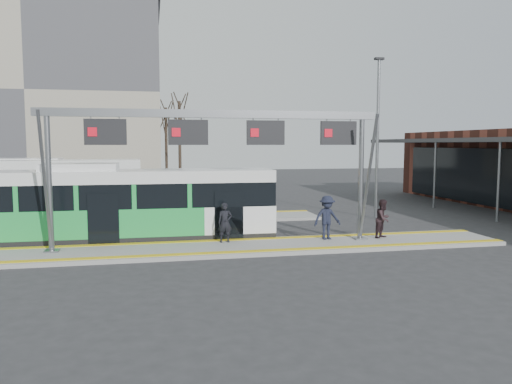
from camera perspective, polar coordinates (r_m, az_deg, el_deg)
ground at (r=19.38m, az=-3.07°, el=-6.60°), size 120.00×120.00×0.00m
platform_main at (r=19.36m, az=-3.07°, el=-6.38°), size 22.00×3.00×0.15m
platform_second at (r=27.05m, az=-14.10°, el=-3.14°), size 20.00×3.00×0.15m
tactile_main at (r=19.35m, az=-3.07°, el=-6.14°), size 22.00×2.65×0.02m
tactile_second at (r=28.18m, az=-14.01°, el=-2.62°), size 20.00×0.35×0.02m
gantry at (r=19.16m, az=-4.28°, el=6.20°), size 13.00×1.68×5.20m
apartment_block at (r=56.10m, az=-23.59°, el=10.31°), size 24.50×12.50×18.40m
hero_bus at (r=21.55m, az=-14.20°, el=-1.50°), size 11.95×2.70×3.27m
bg_bus_green at (r=31.12m, az=-24.77°, el=0.38°), size 12.72×3.12×3.16m
passenger_a at (r=19.95m, az=-3.57°, el=-3.51°), size 0.58×0.39×1.58m
passenger_b at (r=21.50m, az=14.33°, el=-2.97°), size 0.99×0.95×1.62m
passenger_c at (r=20.70m, az=8.12°, el=-2.91°), size 1.23×0.79×1.81m
tree_left at (r=46.76m, az=-8.75°, el=8.86°), size 1.40×1.40×9.04m
tree_mid at (r=52.21m, az=-10.27°, el=8.29°), size 1.40×1.40×8.82m
lamp_east at (r=27.90m, az=13.71°, el=6.39°), size 0.50×0.25×8.66m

